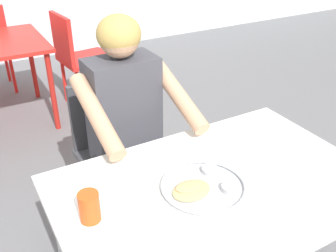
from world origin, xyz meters
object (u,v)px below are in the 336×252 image
Objects in this scene: table_foreground at (216,199)px; chair_red_right at (77,54)px; chair_foreground at (117,144)px; diner_foreground at (132,122)px; drinking_cup at (89,206)px; thali_tray at (204,186)px.

chair_red_right is (0.19, 2.37, -0.15)m from table_foreground.
chair_foreground is (-0.09, 0.81, -0.16)m from table_foreground.
chair_foreground is 0.33m from diner_foreground.
drinking_cup is at bearing -106.29° from chair_red_right.
drinking_cup is 0.09× the size of diner_foreground.
diner_foreground is at bearing -98.83° from chair_red_right.
chair_red_right reaches higher than chair_foreground.
thali_tray is 2.97× the size of drinking_cup.
chair_foreground is 0.68× the size of diner_foreground.
diner_foreground is at bearing 53.42° from drinking_cup.
thali_tray is at bearing -88.05° from chair_foreground.
table_foreground is 0.98× the size of diner_foreground.
chair_red_right reaches higher than thali_tray.
diner_foreground is (0.00, -0.22, 0.24)m from chair_foreground.
thali_tray is at bearing -87.69° from diner_foreground.
drinking_cup reaches higher than thali_tray.
drinking_cup is at bearing 173.46° from thali_tray.
drinking_cup is 0.13× the size of chair_red_right.
chair_foreground is at bearing 91.95° from thali_tray.
chair_red_right reaches higher than table_foreground.
chair_foreground is (0.40, 0.76, -0.29)m from drinking_cup.
chair_foreground is 1.58m from chair_red_right.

